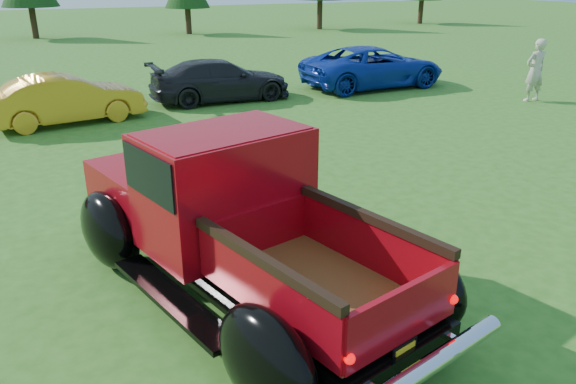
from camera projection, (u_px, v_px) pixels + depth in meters
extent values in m
plane|color=#2D601B|center=(283.00, 256.00, 7.91)|extent=(120.00, 120.00, 0.00)
cylinder|color=#332114|center=(34.00, 23.00, 33.01)|extent=(0.36, 0.36, 1.80)
cylinder|color=#332114|center=(188.00, 21.00, 35.47)|extent=(0.36, 0.36, 1.58)
cylinder|color=#332114|center=(320.00, 14.00, 38.26)|extent=(0.36, 0.36, 1.94)
cylinder|color=#332114|center=(421.00, 12.00, 42.44)|extent=(0.36, 0.36, 1.73)
cylinder|color=black|center=(275.00, 369.00, 5.02)|extent=(0.49, 0.91, 0.87)
cylinder|color=black|center=(409.00, 298.00, 6.11)|extent=(0.49, 0.91, 0.87)
cylinder|color=black|center=(116.00, 236.00, 7.52)|extent=(0.49, 0.91, 0.87)
cylinder|color=black|center=(231.00, 203.00, 8.61)|extent=(0.49, 0.91, 0.87)
cube|color=black|center=(244.00, 258.00, 6.83)|extent=(2.88, 5.32, 0.22)
cube|color=#9A0813|center=(171.00, 184.00, 7.96)|extent=(2.22, 2.08, 0.67)
cube|color=silver|center=(145.00, 170.00, 8.57)|extent=(1.69, 0.55, 0.54)
cube|color=#9A0813|center=(225.00, 188.00, 6.81)|extent=(2.20, 1.74, 1.41)
cube|color=black|center=(223.00, 158.00, 6.67)|extent=(2.21, 1.64, 0.54)
cube|color=#9A0813|center=(222.00, 134.00, 6.56)|extent=(2.09, 1.61, 0.09)
cube|color=brown|center=(320.00, 291.00, 5.79)|extent=(2.01, 2.49, 0.05)
cube|color=#9A0813|center=(262.00, 291.00, 5.25)|extent=(0.66, 2.10, 0.56)
cube|color=#9A0813|center=(370.00, 246.00, 6.12)|extent=(0.66, 2.10, 0.56)
cube|color=#9A0813|center=(257.00, 231.00, 6.47)|extent=(1.42, 0.46, 0.56)
cube|color=#9A0813|center=(404.00, 314.00, 4.90)|extent=(1.42, 0.47, 0.56)
cube|color=black|center=(262.00, 260.00, 5.13)|extent=(0.70, 2.11, 0.10)
cube|color=black|center=(372.00, 218.00, 5.99)|extent=(0.70, 2.11, 0.10)
ellipsoid|color=black|center=(265.00, 362.00, 4.91)|extent=(0.80, 1.24, 0.95)
ellipsoid|color=black|center=(416.00, 284.00, 6.12)|extent=(0.80, 1.24, 0.95)
ellipsoid|color=black|center=(107.00, 230.00, 7.41)|extent=(0.80, 1.24, 0.95)
ellipsoid|color=black|center=(236.00, 193.00, 8.62)|extent=(0.80, 1.24, 0.95)
cube|color=black|center=(172.00, 299.00, 6.24)|extent=(0.97, 2.29, 0.07)
cube|color=black|center=(311.00, 245.00, 7.45)|extent=(0.97, 2.29, 0.07)
cylinder|color=silver|center=(424.00, 369.00, 4.86)|extent=(2.08, 0.76, 0.17)
cube|color=black|center=(404.00, 351.00, 5.00)|extent=(0.32, 0.11, 0.16)
cube|color=gold|center=(405.00, 351.00, 5.00)|extent=(0.25, 0.08, 0.11)
sphere|color=#CC0505|center=(349.00, 359.00, 4.51)|extent=(0.10, 0.10, 0.10)
sphere|color=#CC0505|center=(453.00, 299.00, 5.33)|extent=(0.10, 0.10, 0.10)
imported|color=orange|center=(66.00, 99.00, 14.61)|extent=(4.05, 2.04, 1.28)
imported|color=black|center=(221.00, 80.00, 17.19)|extent=(4.35, 1.83, 1.25)
imported|color=#0E2B9B|center=(373.00, 67.00, 19.17)|extent=(5.10, 2.56, 1.39)
imported|color=#B2AE9B|center=(535.00, 70.00, 17.03)|extent=(0.69, 0.47, 1.87)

